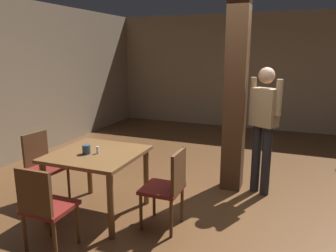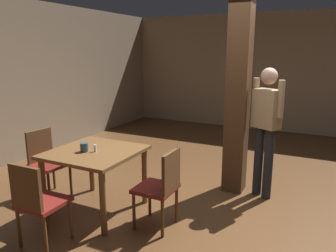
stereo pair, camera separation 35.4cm
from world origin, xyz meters
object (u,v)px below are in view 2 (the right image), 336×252
object	(u,v)px
dining_table	(95,160)
chair_west	(46,160)
chair_south	(37,200)
standing_person	(266,124)
salt_shaker	(95,148)
chair_east	(162,185)
napkin_cup	(84,147)

from	to	relation	value
dining_table	chair_west	bearing A→B (deg)	177.42
chair_south	standing_person	xyz separation A→B (m)	(1.75, 2.20, 0.50)
chair_south	salt_shaker	distance (m)	0.91
chair_east	napkin_cup	size ratio (longest dim) A/B	8.48
chair_west	standing_person	bearing A→B (deg)	25.91
dining_table	napkin_cup	xyz separation A→B (m)	(-0.08, -0.09, 0.17)
chair_west	salt_shaker	size ratio (longest dim) A/B	10.65
chair_south	salt_shaker	size ratio (longest dim) A/B	10.65
dining_table	chair_west	distance (m)	0.87
chair_south	standing_person	size ratio (longest dim) A/B	0.52
dining_table	chair_south	xyz separation A→B (m)	(-0.00, -0.89, -0.14)
chair_east	napkin_cup	bearing A→B (deg)	-175.84
chair_west	napkin_cup	xyz separation A→B (m)	(0.78, -0.13, 0.31)
salt_shaker	standing_person	distance (m)	2.18
chair_west	standing_person	size ratio (longest dim) A/B	0.52
chair_south	chair_west	bearing A→B (deg)	132.69
chair_east	salt_shaker	distance (m)	0.92
chair_south	chair_east	world-z (taller)	same
chair_south	salt_shaker	bearing A→B (deg)	87.35
standing_person	salt_shaker	bearing A→B (deg)	-141.89
dining_table	chair_east	distance (m)	0.92
chair_south	chair_west	distance (m)	1.27
dining_table	chair_east	xyz separation A→B (m)	(0.91, -0.02, -0.14)
dining_table	chair_west	size ratio (longest dim) A/B	1.12
standing_person	dining_table	bearing A→B (deg)	-143.18
chair_west	chair_east	bearing A→B (deg)	-1.81
chair_east	standing_person	bearing A→B (deg)	57.72
chair_south	chair_east	distance (m)	1.26
napkin_cup	standing_person	bearing A→B (deg)	37.41
chair_west	dining_table	bearing A→B (deg)	-2.58
dining_table	chair_west	xyz separation A→B (m)	(-0.86, 0.04, -0.14)
chair_south	dining_table	bearing A→B (deg)	89.76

